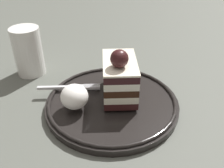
% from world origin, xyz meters
% --- Properties ---
extents(ground_plane, '(2.40, 2.40, 0.00)m').
position_xyz_m(ground_plane, '(0.00, 0.00, 0.00)').
color(ground_plane, '#50534C').
extents(dessert_plate, '(0.23, 0.23, 0.02)m').
position_xyz_m(dessert_plate, '(-0.02, 0.01, 0.01)').
color(dessert_plate, black).
rests_on(dessert_plate, ground_plane).
extents(cake_slice, '(0.09, 0.11, 0.09)m').
position_xyz_m(cake_slice, '(-0.00, 0.02, 0.05)').
color(cake_slice, '#331617').
rests_on(cake_slice, dessert_plate).
extents(whipped_cream_dollop, '(0.04, 0.04, 0.04)m').
position_xyz_m(whipped_cream_dollop, '(-0.08, 0.01, 0.04)').
color(whipped_cream_dollop, white).
rests_on(whipped_cream_dollop, dessert_plate).
extents(fork, '(0.11, 0.05, 0.00)m').
position_xyz_m(fork, '(-0.08, 0.07, 0.02)').
color(fork, silver).
rests_on(fork, dessert_plate).
extents(drink_glass_near, '(0.06, 0.06, 0.10)m').
position_xyz_m(drink_glass_near, '(-0.13, 0.19, 0.04)').
color(drink_glass_near, white).
rests_on(drink_glass_near, ground_plane).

